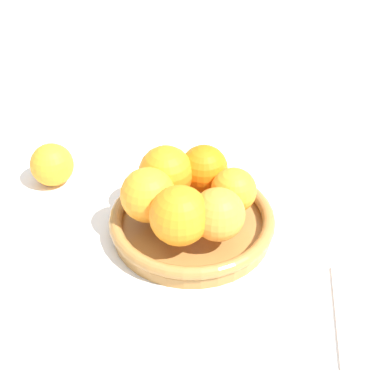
% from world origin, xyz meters
% --- Properties ---
extents(ground_plane, '(4.00, 4.00, 0.00)m').
position_xyz_m(ground_plane, '(0.00, 0.00, 0.00)').
color(ground_plane, white).
extents(fruit_bowl, '(0.25, 0.25, 0.04)m').
position_xyz_m(fruit_bowl, '(0.00, 0.00, 0.02)').
color(fruit_bowl, '#A57238').
rests_on(fruit_bowl, ground_plane).
extents(orange_pile, '(0.20, 0.19, 0.08)m').
position_xyz_m(orange_pile, '(0.00, -0.01, 0.08)').
color(orange_pile, orange).
rests_on(orange_pile, fruit_bowl).
extents(stray_orange, '(0.07, 0.07, 0.07)m').
position_xyz_m(stray_orange, '(-0.05, -0.26, 0.04)').
color(stray_orange, orange).
rests_on(stray_orange, ground_plane).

